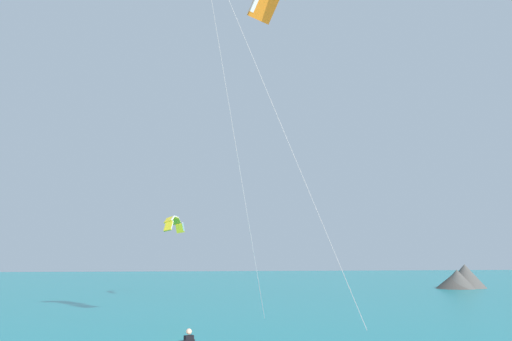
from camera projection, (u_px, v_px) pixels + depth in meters
The scene contains 3 objects.
sea at pixel (199, 284), 79.55m from camera, with size 200.00×120.00×0.20m, color teal.
kite_distant at pixel (174, 223), 55.39m from camera, with size 2.13×4.62×1.72m.
headland_right at pixel (460, 279), 69.06m from camera, with size 7.46×6.53×3.21m.
Camera 1 is at (-2.52, -9.26, 4.48)m, focal length 37.97 mm.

